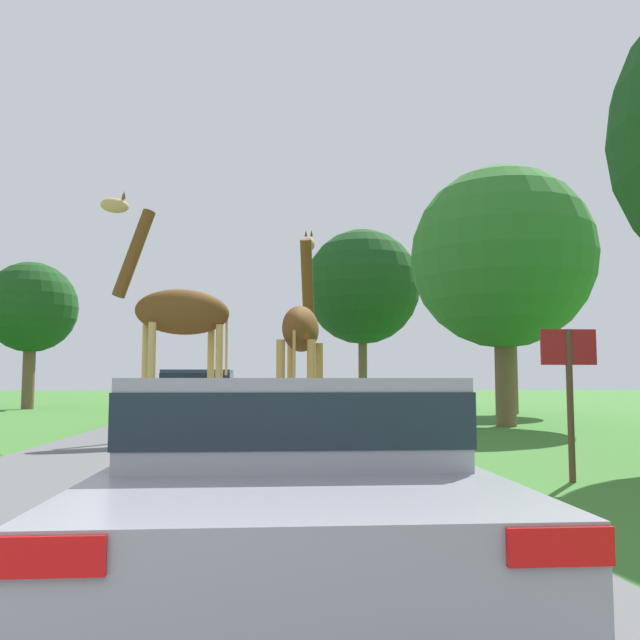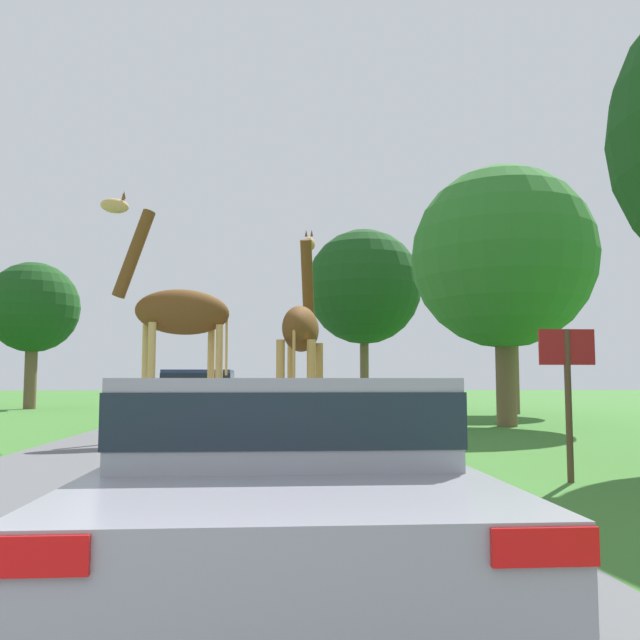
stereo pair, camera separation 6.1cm
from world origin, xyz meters
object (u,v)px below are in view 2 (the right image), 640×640
object	(u,v)px
giraffe_near_road	(301,333)
tree_mid_field	(510,282)
car_lead_maroon	(283,471)
sign_post	(568,375)
tree_right_cluster	(503,258)
car_queue_right	(199,397)
tree_centre_back	(364,287)
car_queue_left	(187,394)
giraffe_companion	(178,315)
tree_far_right	(33,308)

from	to	relation	value
giraffe_near_road	tree_mid_field	size ratio (longest dim) A/B	0.69
car_lead_maroon	tree_mid_field	size ratio (longest dim) A/B	0.61
sign_post	tree_right_cluster	bearing A→B (deg)	74.64
car_queue_right	tree_centre_back	xyz separation A→B (m)	(6.23, 13.02, 4.79)
car_queue_left	sign_post	xyz separation A→B (m)	(6.72, -17.26, 0.58)
giraffe_near_road	car_lead_maroon	distance (m)	10.35
giraffe_near_road	car_queue_left	distance (m)	11.54
car_lead_maroon	car_queue_right	world-z (taller)	car_queue_right
sign_post	giraffe_companion	bearing A→B (deg)	132.62
tree_right_cluster	tree_centre_back	bearing A→B (deg)	98.31
giraffe_companion	car_queue_left	distance (m)	11.42
car_queue_right	tree_centre_back	bearing A→B (deg)	64.42
giraffe_near_road	tree_centre_back	distance (m)	17.38
car_queue_right	tree_mid_field	world-z (taller)	tree_mid_field
tree_far_right	tree_mid_field	size ratio (longest dim) A/B	0.90
car_queue_right	sign_post	world-z (taller)	sign_post
car_queue_right	car_queue_left	bearing A→B (deg)	99.39
sign_post	car_queue_left	bearing A→B (deg)	111.27
tree_far_right	tree_mid_field	world-z (taller)	tree_mid_field
car_queue_left	tree_far_right	world-z (taller)	tree_far_right
tree_right_cluster	sign_post	bearing A→B (deg)	-105.36
car_queue_right	sign_post	size ratio (longest dim) A/B	2.27
giraffe_companion	tree_far_right	bearing A→B (deg)	6.70
car_lead_maroon	tree_right_cluster	xyz separation A→B (m)	(6.22, 13.45, 3.88)
giraffe_near_road	car_lead_maroon	xyz separation A→B (m)	(-0.58, -10.21, -1.58)
car_queue_right	tree_centre_back	world-z (taller)	tree_centre_back
car_queue_right	tree_right_cluster	world-z (taller)	tree_right_cluster
tree_centre_back	tree_mid_field	bearing A→B (deg)	-57.60
giraffe_near_road	tree_centre_back	size ratio (longest dim) A/B	0.58
giraffe_companion	car_queue_right	size ratio (longest dim) A/B	1.20
car_queue_left	car_lead_maroon	bearing A→B (deg)	-81.46
car_queue_left	sign_post	world-z (taller)	sign_post
car_lead_maroon	tree_centre_back	bearing A→B (deg)	80.99
tree_centre_back	tree_far_right	xyz separation A→B (m)	(-14.57, -1.39, -1.25)
tree_centre_back	tree_right_cluster	distance (m)	13.60
car_queue_left	tree_right_cluster	world-z (taller)	tree_right_cluster
giraffe_near_road	tree_far_right	size ratio (longest dim) A/B	0.76
giraffe_companion	tree_centre_back	xyz separation A→B (m)	(6.26, 17.06, 3.00)
car_lead_maroon	tree_mid_field	world-z (taller)	tree_mid_field
car_lead_maroon	tree_far_right	size ratio (longest dim) A/B	0.67
car_queue_right	car_queue_left	world-z (taller)	car_queue_right
giraffe_near_road	tree_right_cluster	bearing A→B (deg)	40.67
tree_centre_back	tree_mid_field	distance (m)	8.34
giraffe_companion	car_queue_right	distance (m)	4.42
giraffe_near_road	sign_post	xyz separation A→B (m)	(2.98, -6.45, -0.96)
giraffe_near_road	tree_centre_back	bearing A→B (deg)	88.34
giraffe_near_road	giraffe_companion	size ratio (longest dim) A/B	0.95
giraffe_companion	car_lead_maroon	world-z (taller)	giraffe_companion
car_queue_left	tree_far_right	size ratio (longest dim) A/B	0.69
car_queue_left	tree_right_cluster	bearing A→B (deg)	-38.91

